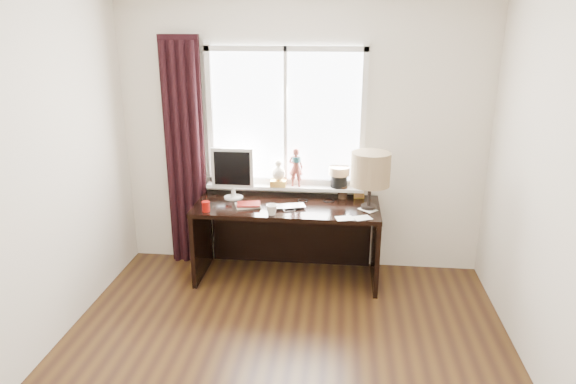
# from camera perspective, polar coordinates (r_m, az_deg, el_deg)

# --- Properties ---
(wall_back) EXTENTS (3.50, 0.00, 2.60)m
(wall_back) POSITION_cam_1_polar(r_m,az_deg,el_deg) (4.93, 1.52, 6.04)
(wall_back) COLOR silver
(wall_back) RESTS_ON ground
(laptop) EXTENTS (0.37, 0.29, 0.03)m
(laptop) POSITION_cam_1_polar(r_m,az_deg,el_deg) (4.65, -0.06, -1.64)
(laptop) COLOR silver
(laptop) RESTS_ON desk
(mug) EXTENTS (0.13, 0.14, 0.10)m
(mug) POSITION_cam_1_polar(r_m,az_deg,el_deg) (4.48, -1.83, -1.94)
(mug) COLOR white
(mug) RESTS_ON desk
(red_cup) EXTENTS (0.07, 0.07, 0.09)m
(red_cup) POSITION_cam_1_polar(r_m,az_deg,el_deg) (4.62, -9.10, -1.60)
(red_cup) COLOR #7A0804
(red_cup) RESTS_ON desk
(window) EXTENTS (1.52, 0.20, 1.40)m
(window) POSITION_cam_1_polar(r_m,az_deg,el_deg) (4.89, -0.02, 6.09)
(window) COLOR white
(window) RESTS_ON ground
(curtain) EXTENTS (0.38, 0.09, 2.25)m
(curtain) POSITION_cam_1_polar(r_m,az_deg,el_deg) (5.10, -11.39, 3.97)
(curtain) COLOR black
(curtain) RESTS_ON floor
(desk) EXTENTS (1.70, 0.70, 0.75)m
(desk) POSITION_cam_1_polar(r_m,az_deg,el_deg) (4.92, 0.02, -3.69)
(desk) COLOR black
(desk) RESTS_ON floor
(monitor) EXTENTS (0.40, 0.18, 0.49)m
(monitor) POSITION_cam_1_polar(r_m,az_deg,el_deg) (4.86, -6.18, 2.43)
(monitor) COLOR beige
(monitor) RESTS_ON desk
(notebook_stack) EXTENTS (0.26, 0.22, 0.03)m
(notebook_stack) POSITION_cam_1_polar(r_m,az_deg,el_deg) (4.70, -4.45, -1.44)
(notebook_stack) COLOR beige
(notebook_stack) RESTS_ON desk
(brush_holder) EXTENTS (0.09, 0.09, 0.25)m
(brush_holder) POSITION_cam_1_polar(r_m,az_deg,el_deg) (4.92, 6.08, 0.02)
(brush_holder) COLOR black
(brush_holder) RESTS_ON desk
(icon_frame) EXTENTS (0.10, 0.03, 0.13)m
(icon_frame) POSITION_cam_1_polar(r_m,az_deg,el_deg) (4.92, 7.92, -0.01)
(icon_frame) COLOR gold
(icon_frame) RESTS_ON desk
(table_lamp) EXTENTS (0.35, 0.35, 0.52)m
(table_lamp) POSITION_cam_1_polar(r_m,az_deg,el_deg) (4.59, 9.16, 2.46)
(table_lamp) COLOR black
(table_lamp) RESTS_ON desk
(loose_papers) EXTENTS (0.39, 0.41, 0.00)m
(loose_papers) POSITION_cam_1_polar(r_m,az_deg,el_deg) (4.52, 7.82, -2.57)
(loose_papers) COLOR white
(loose_papers) RESTS_ON desk
(desk_cables) EXTENTS (0.43, 0.34, 0.01)m
(desk_cables) POSITION_cam_1_polar(r_m,az_deg,el_deg) (4.76, 2.18, -1.28)
(desk_cables) COLOR black
(desk_cables) RESTS_ON desk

